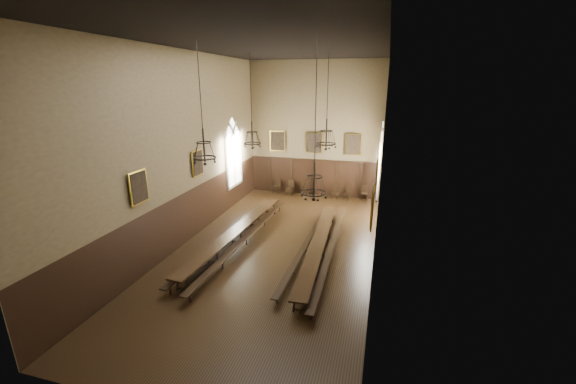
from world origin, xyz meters
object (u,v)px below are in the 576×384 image
at_px(table_right, 318,250).
at_px(bench_left_inner, 247,239).
at_px(chandelier_front_right, 314,184).
at_px(chair_1, 276,189).
at_px(chandelier_front_left, 204,151).
at_px(chair_2, 290,190).
at_px(chair_3, 304,192).
at_px(bench_right_inner, 306,246).
at_px(chair_6, 347,195).
at_px(chandelier_back_right, 326,138).
at_px(bench_left_outer, 227,236).
at_px(table_left, 237,236).
at_px(chair_5, 335,194).
at_px(bench_right_outer, 331,249).
at_px(chair_7, 364,196).
at_px(chandelier_back_left, 252,138).

xyz_separation_m(table_right, bench_left_inner, (-3.56, 0.30, -0.06)).
bearing_deg(chandelier_front_right, bench_left_inner, 143.20).
height_order(chair_1, chandelier_front_left, chandelier_front_left).
bearing_deg(chair_2, chair_3, 10.64).
distance_m(bench_right_inner, chandelier_front_left, 6.46).
bearing_deg(chair_6, chandelier_back_right, -79.25).
height_order(table_right, chandelier_front_left, chandelier_front_left).
bearing_deg(chair_3, bench_left_outer, -111.25).
bearing_deg(table_left, bench_left_inner, -0.56).
height_order(chair_3, chair_5, chair_3).
height_order(table_left, chair_6, chair_6).
relative_size(bench_right_outer, chair_6, 10.83).
bearing_deg(chair_6, table_right, -76.80).
bearing_deg(table_left, chair_3, 80.47).
bearing_deg(chair_1, chair_7, 14.99).
relative_size(table_left, bench_left_outer, 0.95).
relative_size(bench_left_inner, chandelier_front_right, 2.00).
distance_m(bench_left_outer, chair_7, 10.41).
bearing_deg(chandelier_back_left, table_right, -35.30).
distance_m(bench_left_outer, bench_left_inner, 1.08).
height_order(chandelier_back_right, chandelier_front_left, same).
height_order(bench_right_outer, chandelier_front_right, chandelier_front_right).
distance_m(bench_right_inner, chandelier_front_right, 4.96).
bearing_deg(chandelier_back_right, chandelier_back_left, 172.44).
xyz_separation_m(chair_2, chair_7, (5.12, 0.04, -0.00)).
bearing_deg(chair_2, bench_right_inner, -58.64).
bearing_deg(chair_2, chair_6, 12.05).
xyz_separation_m(bench_left_inner, chair_7, (5.05, 8.49, -0.00)).
xyz_separation_m(chandelier_back_left, chandelier_back_right, (3.96, -0.53, 0.22)).
relative_size(chair_1, chandelier_back_right, 0.24).
height_order(bench_right_outer, chair_6, chair_6).
bearing_deg(chair_2, chandelier_back_left, -83.22).
relative_size(chandelier_back_left, chandelier_front_left, 1.06).
relative_size(chair_2, chandelier_back_right, 0.23).
distance_m(chair_5, chandelier_back_right, 7.93).
relative_size(chair_3, chandelier_front_left, 0.22).
relative_size(table_left, bench_right_outer, 0.95).
distance_m(chair_2, chair_7, 5.12).
bearing_deg(chandelier_front_left, bench_left_inner, 77.24).
relative_size(table_left, chandelier_back_left, 2.12).
bearing_deg(chair_6, chandelier_front_left, -96.68).
bearing_deg(chair_5, table_left, -106.73).
distance_m(chair_2, chandelier_back_left, 7.38).
bearing_deg(bench_left_outer, chair_6, 59.16).
xyz_separation_m(chair_1, chair_3, (2.03, -0.10, -0.03)).
height_order(chair_3, chair_6, chair_3).
xyz_separation_m(chair_5, chandelier_back_left, (-3.64, -5.82, 4.53)).
bearing_deg(chair_1, chandelier_front_left, -71.79).
bearing_deg(chair_6, bench_right_inner, -81.26).
relative_size(chair_6, chandelier_front_right, 0.18).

